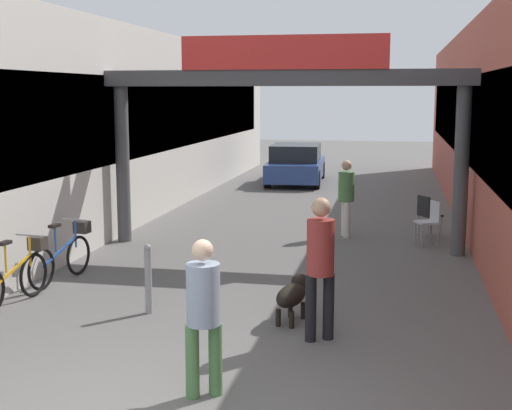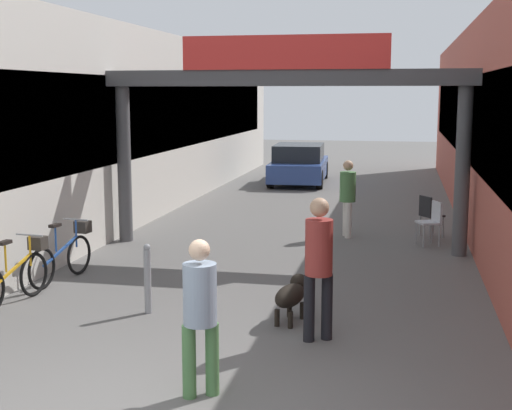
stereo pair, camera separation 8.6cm
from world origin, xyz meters
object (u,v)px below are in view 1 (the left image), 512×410
(bicycle_blue_third, at_px, (64,254))
(cafe_chair_aluminium_nearer, at_px, (431,219))
(parked_car_blue, at_px, (296,164))
(pedestrian_companion, at_px, (203,308))
(pedestrian_carrying_crate, at_px, (346,193))
(dog_on_leash, at_px, (293,294))
(bollard_post_metal, at_px, (148,278))
(bicycle_orange_second, at_px, (17,275))
(cafe_chair_black_farther, at_px, (427,212))
(pedestrian_with_dog, at_px, (320,259))

(bicycle_blue_third, bearing_deg, cafe_chair_aluminium_nearer, 33.63)
(bicycle_blue_third, relative_size, parked_car_blue, 0.41)
(pedestrian_companion, height_order, parked_car_blue, pedestrian_companion)
(pedestrian_carrying_crate, bearing_deg, bicycle_blue_third, -133.47)
(dog_on_leash, bearing_deg, pedestrian_companion, -101.81)
(bollard_post_metal, bearing_deg, bicycle_orange_second, 178.49)
(pedestrian_carrying_crate, distance_m, cafe_chair_black_farther, 1.78)
(pedestrian_carrying_crate, bearing_deg, bicycle_orange_second, -126.58)
(pedestrian_with_dog, bearing_deg, dog_on_leash, 122.73)
(pedestrian_companion, distance_m, cafe_chair_aluminium_nearer, 8.33)
(pedestrian_with_dog, relative_size, bollard_post_metal, 1.82)
(dog_on_leash, height_order, cafe_chair_black_farther, cafe_chair_black_farther)
(pedestrian_with_dog, bearing_deg, bicycle_blue_third, 155.16)
(dog_on_leash, xyz_separation_m, bollard_post_metal, (-2.03, -0.04, 0.13))
(bicycle_orange_second, relative_size, parked_car_blue, 0.41)
(pedestrian_carrying_crate, xyz_separation_m, dog_on_leash, (-0.29, -5.86, -0.56))
(pedestrian_companion, relative_size, dog_on_leash, 1.92)
(cafe_chair_aluminium_nearer, bearing_deg, bicycle_orange_second, -138.67)
(pedestrian_with_dog, relative_size, parked_car_blue, 0.44)
(bicycle_orange_second, bearing_deg, bollard_post_metal, -1.51)
(dog_on_leash, relative_size, cafe_chair_black_farther, 0.95)
(pedestrian_with_dog, distance_m, cafe_chair_aluminium_nearer, 6.26)
(pedestrian_carrying_crate, relative_size, bollard_post_metal, 1.66)
(pedestrian_carrying_crate, bearing_deg, parked_car_blue, 104.66)
(pedestrian_carrying_crate, bearing_deg, cafe_chair_aluminium_nearer, -16.21)
(pedestrian_with_dog, xyz_separation_m, pedestrian_carrying_crate, (-0.15, 6.54, -0.10))
(pedestrian_carrying_crate, height_order, parked_car_blue, pedestrian_carrying_crate)
(dog_on_leash, bearing_deg, bicycle_blue_third, 161.02)
(pedestrian_companion, height_order, dog_on_leash, pedestrian_companion)
(pedestrian_with_dog, bearing_deg, cafe_chair_black_farther, 77.17)
(bicycle_orange_second, distance_m, parked_car_blue, 14.86)
(bollard_post_metal, distance_m, cafe_chair_black_farther, 7.40)
(parked_car_blue, bearing_deg, bicycle_orange_second, -97.83)
(cafe_chair_aluminium_nearer, distance_m, cafe_chair_black_farther, 0.81)
(pedestrian_companion, xyz_separation_m, cafe_chair_aluminium_nearer, (2.56, 7.92, -0.39))
(cafe_chair_black_farther, bearing_deg, pedestrian_carrying_crate, -169.86)
(cafe_chair_black_farther, bearing_deg, bicycle_orange_second, -134.49)
(bicycle_blue_third, xyz_separation_m, parked_car_blue, (1.94, 13.37, 0.21))
(cafe_chair_black_farther, xyz_separation_m, parked_car_blue, (-4.03, 8.57, 0.10))
(pedestrian_with_dog, xyz_separation_m, bicycle_blue_third, (-4.41, 2.04, -0.60))
(bicycle_blue_third, height_order, parked_car_blue, parked_car_blue)
(pedestrian_carrying_crate, relative_size, bicycle_blue_third, 0.98)
(pedestrian_carrying_crate, bearing_deg, pedestrian_with_dog, -88.71)
(pedestrian_with_dog, relative_size, pedestrian_companion, 1.10)
(pedestrian_companion, distance_m, parked_car_blue, 17.36)
(pedestrian_companion, xyz_separation_m, bollard_post_metal, (-1.49, 2.52, -0.42))
(cafe_chair_black_farther, bearing_deg, dog_on_leash, -107.89)
(bollard_post_metal, bearing_deg, pedestrian_companion, -59.39)
(parked_car_blue, bearing_deg, cafe_chair_black_farther, -64.82)
(bicycle_blue_third, xyz_separation_m, cafe_chair_aluminium_nearer, (6.00, 3.99, 0.10))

